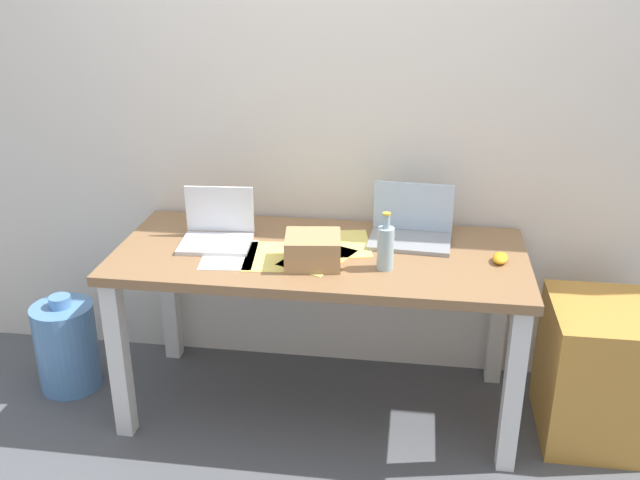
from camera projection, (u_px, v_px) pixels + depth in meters
name	position (u px, v px, depth m)	size (l,w,h in m)	color
ground_plane	(320.00, 403.00, 3.21)	(8.00, 8.00, 0.00)	#515459
back_wall	(334.00, 96.00, 3.10)	(5.20, 0.08, 2.60)	silver
desk	(320.00, 274.00, 2.97)	(1.68, 0.74, 0.75)	olive
laptop_left	(217.00, 232.00, 3.00)	(0.31, 0.26, 0.22)	silver
laptop_right	(411.00, 230.00, 3.01)	(0.35, 0.26, 0.23)	gray
beer_bottle	(385.00, 247.00, 2.74)	(0.07, 0.07, 0.23)	#99B7C1
computer_mouse	(500.00, 258.00, 2.82)	(0.06, 0.10, 0.03)	gold
cardboard_box	(313.00, 250.00, 2.79)	(0.21, 0.20, 0.12)	tan
paper_sheet_near_back	(344.00, 244.00, 3.00)	(0.21, 0.30, 0.00)	#F4E06B
paper_sheet_front_left	(229.00, 255.00, 2.89)	(0.21, 0.30, 0.00)	white
paper_sheet_center	(319.00, 258.00, 2.86)	(0.21, 0.30, 0.00)	#F4E06B
paper_yellow_folder	(271.00, 256.00, 2.87)	(0.21, 0.30, 0.00)	#F4E06B
water_cooler_jug	(67.00, 346.00, 3.27)	(0.28, 0.28, 0.46)	#598CC6
filing_cabinet	(594.00, 371.00, 2.93)	(0.40, 0.48, 0.58)	#C68938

